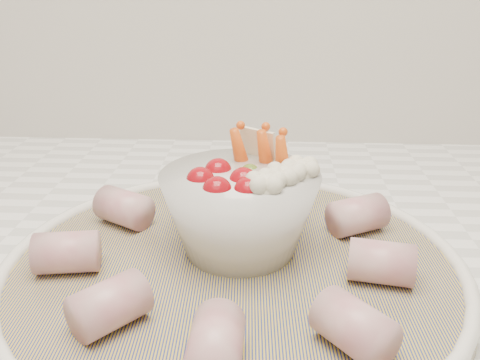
{
  "coord_description": "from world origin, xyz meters",
  "views": [
    {
      "loc": [
        0.2,
        0.98,
        1.17
      ],
      "look_at": [
        0.17,
        1.39,
        1.0
      ],
      "focal_mm": 40.0,
      "sensor_mm": 36.0,
      "label": 1
    }
  ],
  "objects": [
    {
      "name": "serving_platter",
      "position": [
        0.17,
        1.37,
        0.93
      ],
      "size": [
        0.4,
        0.4,
        0.02
      ],
      "color": "navy",
      "rests_on": "kitchen_counter"
    },
    {
      "name": "veggie_bowl",
      "position": [
        0.18,
        1.39,
        0.97
      ],
      "size": [
        0.14,
        0.14,
        0.1
      ],
      "color": "silver",
      "rests_on": "serving_platter"
    },
    {
      "name": "cured_meat_rolls",
      "position": [
        0.17,
        1.37,
        0.95
      ],
      "size": [
        0.31,
        0.31,
        0.03
      ],
      "color": "#AE4F5E",
      "rests_on": "serving_platter"
    }
  ]
}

